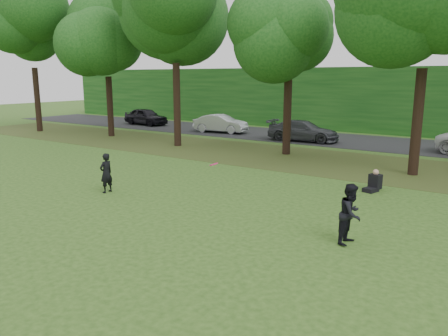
# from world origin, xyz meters

# --- Properties ---
(ground) EXTENTS (120.00, 120.00, 0.00)m
(ground) POSITION_xyz_m (0.00, 0.00, 0.00)
(ground) COLOR #294716
(ground) RESTS_ON ground
(leaf_litter) EXTENTS (60.00, 7.00, 0.01)m
(leaf_litter) POSITION_xyz_m (0.00, 13.00, 0.01)
(leaf_litter) COLOR #403917
(leaf_litter) RESTS_ON ground
(street) EXTENTS (70.00, 7.00, 0.02)m
(street) POSITION_xyz_m (0.00, 21.00, 0.01)
(street) COLOR black
(street) RESTS_ON ground
(far_hedge) EXTENTS (70.00, 3.00, 5.00)m
(far_hedge) POSITION_xyz_m (0.00, 27.00, 2.50)
(far_hedge) COLOR #134414
(far_hedge) RESTS_ON ground
(player_left) EXTENTS (0.36, 0.55, 1.49)m
(player_left) POSITION_xyz_m (-4.89, 2.61, 0.75)
(player_left) COLOR black
(player_left) RESTS_ON ground
(player_right) EXTENTS (0.66, 0.82, 1.60)m
(player_right) POSITION_xyz_m (4.34, 2.70, 0.80)
(player_right) COLOR black
(player_right) RESTS_ON ground
(parked_cars) EXTENTS (42.68, 3.66, 1.49)m
(parked_cars) POSITION_xyz_m (-1.63, 19.78, 0.73)
(parked_cars) COLOR black
(parked_cars) RESTS_ON street
(frisbee) EXTENTS (0.35, 0.36, 0.13)m
(frisbee) POSITION_xyz_m (0.13, 2.50, 1.66)
(frisbee) COLOR #EE1469
(frisbee) RESTS_ON ground
(seated_person) EXTENTS (0.60, 0.81, 0.83)m
(seated_person) POSITION_xyz_m (3.36, 8.46, 0.31)
(seated_person) COLOR black
(seated_person) RESTS_ON ground
(tree_line) EXTENTS (55.30, 7.90, 12.31)m
(tree_line) POSITION_xyz_m (-0.34, 12.94, 7.84)
(tree_line) COLOR black
(tree_line) RESTS_ON ground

